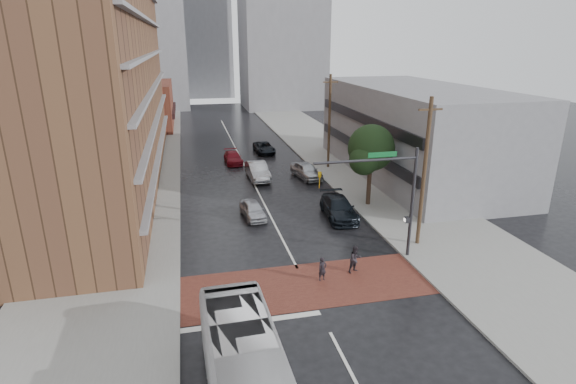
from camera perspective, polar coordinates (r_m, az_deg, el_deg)
ground at (r=25.74m, az=2.58°, el=-12.30°), size 160.00×160.00×0.00m
crosswalk at (r=26.15m, az=2.29°, el=-11.73°), size 14.00×5.00×0.02m
sidewalk_west at (r=48.40m, az=-18.85°, el=1.86°), size 9.00×90.00×0.15m
sidewalk_east at (r=51.17m, az=7.65°, el=3.59°), size 9.00×90.00×0.15m
apartment_block at (r=45.96m, az=-24.11°, el=18.09°), size 10.00×44.00×28.00m
storefront_west at (r=76.11m, az=-17.54°, el=10.46°), size 8.00×16.00×7.00m
building_east at (r=47.79m, az=15.65°, el=7.44°), size 11.00×26.00×9.00m
distant_tower_west at (r=99.61m, az=-18.51°, el=19.35°), size 18.00×16.00×32.00m
distant_tower_east at (r=95.49m, az=-0.77°, el=21.52°), size 16.00×14.00×36.00m
distant_tower_center at (r=116.41m, az=-10.37°, el=17.76°), size 12.00×10.00×24.00m
street_tree at (r=37.29m, az=10.50°, el=5.17°), size 4.20×4.10×6.90m
signal_mast at (r=27.87m, az=13.03°, el=0.40°), size 6.50×0.30×7.20m
utility_pole_near at (r=30.36m, az=16.91°, el=2.38°), size 1.60×0.26×10.00m
utility_pole_far at (r=48.29m, az=5.28°, el=8.93°), size 1.60×0.26×10.00m
pedestrian_a at (r=26.35m, az=4.39°, el=-9.73°), size 0.61×0.48×1.46m
pedestrian_b at (r=27.40m, az=8.56°, el=-8.44°), size 0.98×0.87×1.70m
car_travel_a at (r=35.29m, az=-4.49°, el=-2.27°), size 1.96×4.02×1.32m
car_travel_b at (r=45.09m, az=-3.89°, el=2.68°), size 2.04×5.25×1.71m
car_travel_c at (r=51.47m, az=-6.98°, el=4.36°), size 1.96×4.52×1.29m
suv_travel at (r=56.04m, az=-3.06°, el=5.66°), size 2.35×4.82×1.32m
car_parked_near at (r=35.55m, az=6.64°, el=-2.24°), size 1.37×3.83×1.26m
car_parked_mid at (r=35.45m, az=6.46°, el=-2.02°), size 2.57×5.55×1.57m
car_parked_far at (r=45.33m, az=2.36°, el=2.73°), size 2.77×5.01×1.61m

